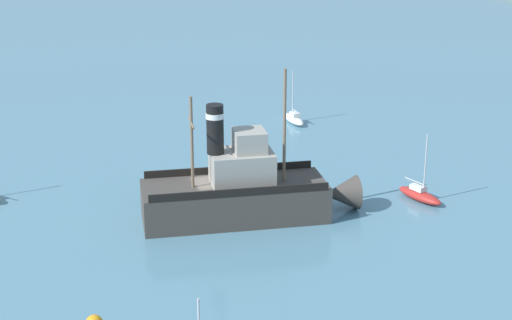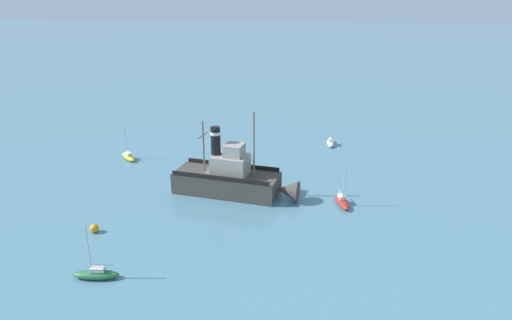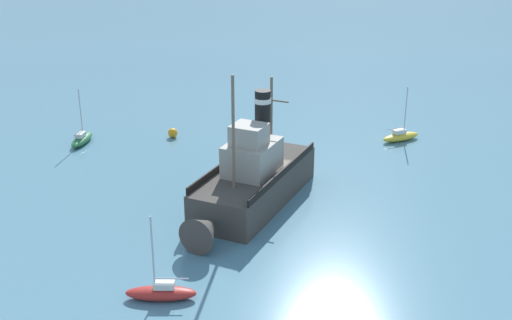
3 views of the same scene
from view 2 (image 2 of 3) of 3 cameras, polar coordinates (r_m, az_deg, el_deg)
ground_plane at (r=54.28m, az=-4.70°, el=-3.59°), size 600.00×600.00×0.00m
old_tugboat at (r=52.30m, az=-3.07°, el=-2.32°), size 6.10×14.74×9.90m
sailboat_red at (r=50.90m, az=10.68°, el=-5.07°), size 3.96×2.09×4.90m
sailboat_white at (r=70.05m, az=9.32°, el=2.22°), size 3.82×1.16×4.90m
sailboat_yellow at (r=65.63m, az=-15.67°, el=0.44°), size 3.52×3.40×4.90m
sailboat_green at (r=40.40m, az=-19.36°, el=-13.27°), size 1.60×3.91×4.90m
mooring_buoy at (r=47.31m, az=-19.57°, el=-8.05°), size 0.87×0.87×0.87m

